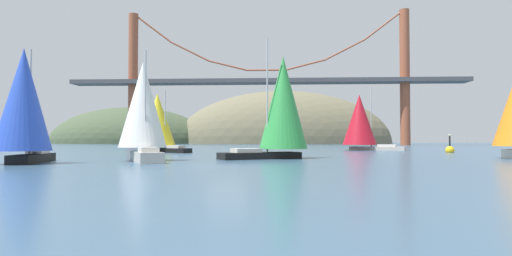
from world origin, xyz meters
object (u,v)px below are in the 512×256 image
sailboat_white_mainsail (143,108)px  sailboat_blue_spinnaker (24,102)px  sailboat_crimson_sail (360,121)px  channel_buoy (450,150)px  sailboat_yellow_sail (158,121)px  sailboat_green_sail (282,105)px

sailboat_white_mainsail → sailboat_blue_spinnaker: bearing=-148.7°
sailboat_blue_spinnaker → sailboat_crimson_sail: bearing=50.1°
sailboat_crimson_sail → channel_buoy: (9.27, -11.04, -4.25)m
sailboat_crimson_sail → sailboat_blue_spinnaker: (-31.17, -37.30, -0.23)m
sailboat_crimson_sail → sailboat_white_mainsail: bearing=-126.0°
sailboat_white_mainsail → sailboat_blue_spinnaker: 8.45m
sailboat_white_mainsail → sailboat_yellow_sail: sailboat_white_mainsail is taller
sailboat_white_mainsail → sailboat_crimson_sail: size_ratio=0.87×
sailboat_white_mainsail → channel_buoy: sailboat_white_mainsail is taller
sailboat_yellow_sail → channel_buoy: (38.26, 0.65, -3.82)m
sailboat_yellow_sail → sailboat_blue_spinnaker: sailboat_blue_spinnaker is taller
sailboat_green_sail → sailboat_blue_spinnaker: bearing=-153.3°
sailboat_green_sail → sailboat_crimson_sail: bearing=65.7°
sailboat_yellow_sail → sailboat_blue_spinnaker: 25.71m
sailboat_yellow_sail → sailboat_green_sail: sailboat_green_sail is taller
sailboat_white_mainsail → channel_buoy: 39.97m
sailboat_crimson_sail → sailboat_green_sail: sailboat_green_sail is taller
sailboat_green_sail → sailboat_white_mainsail: bearing=-156.5°
sailboat_green_sail → sailboat_yellow_sail: bearing=135.0°
sailboat_white_mainsail → channel_buoy: bearing=33.4°
sailboat_white_mainsail → sailboat_crimson_sail: sailboat_crimson_sail is taller
sailboat_yellow_sail → sailboat_blue_spinnaker: (-2.18, -25.62, 0.20)m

